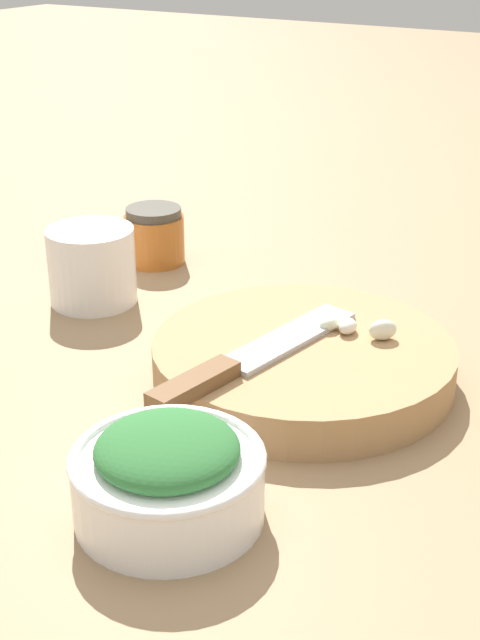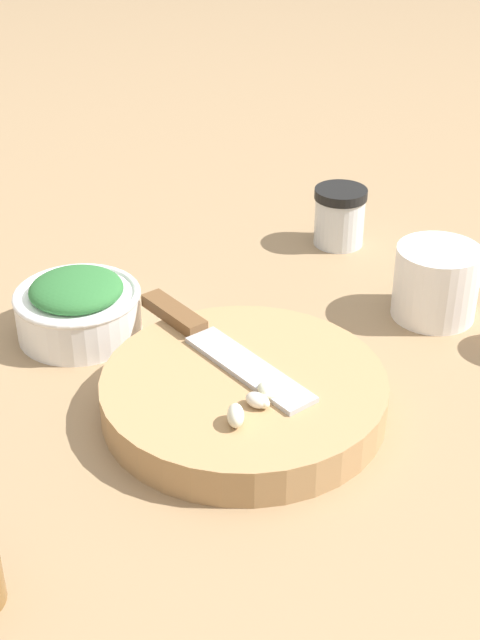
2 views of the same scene
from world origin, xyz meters
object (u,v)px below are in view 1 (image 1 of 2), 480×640
(garlic_cloves, at_px, (355,327))
(honey_jar, at_px, (154,236))
(cutting_board, at_px, (303,361))
(coffee_mug, at_px, (91,265))
(chef_knife, at_px, (246,359))
(herb_bowl, at_px, (168,475))

(garlic_cloves, height_order, honey_jar, honey_jar)
(cutting_board, distance_m, garlic_cloves, 0.05)
(coffee_mug, relative_size, honey_jar, 1.71)
(cutting_board, distance_m, chef_knife, 0.07)
(chef_knife, relative_size, honey_jar, 3.45)
(chef_knife, xyz_separation_m, coffee_mug, (0.25, -0.10, -0.00))
(coffee_mug, bearing_deg, honey_jar, -84.84)
(chef_knife, height_order, herb_bowl, herb_bowl)
(cutting_board, height_order, honey_jar, honey_jar)
(chef_knife, relative_size, herb_bowl, 1.81)
(garlic_cloves, bearing_deg, chef_knife, 62.22)
(garlic_cloves, distance_m, herb_bowl, 0.26)
(honey_jar, bearing_deg, garlic_cloves, 157.63)
(herb_bowl, distance_m, honey_jar, 0.48)
(herb_bowl, bearing_deg, garlic_cloves, -94.03)
(chef_knife, height_order, coffee_mug, coffee_mug)
(garlic_cloves, xyz_separation_m, coffee_mug, (0.30, -0.00, -0.00))
(garlic_cloves, bearing_deg, coffee_mug, -0.40)
(herb_bowl, bearing_deg, chef_knife, -77.76)
(cutting_board, height_order, chef_knife, chef_knife)
(cutting_board, bearing_deg, coffee_mug, -8.37)
(garlic_cloves, xyz_separation_m, herb_bowl, (0.02, 0.26, -0.01))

